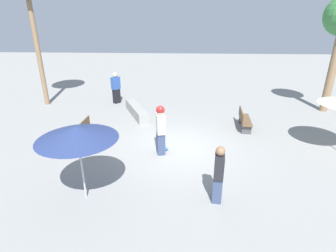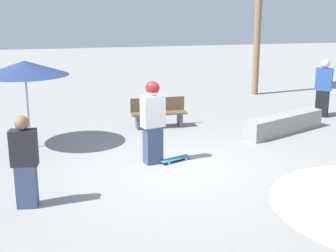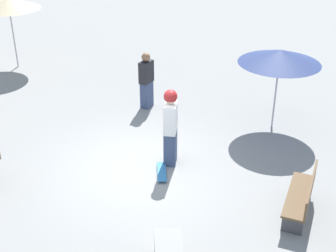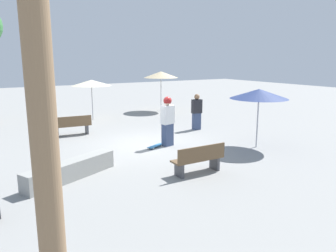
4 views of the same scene
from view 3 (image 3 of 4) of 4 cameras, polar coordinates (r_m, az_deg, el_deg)
The scene contains 7 objects.
ground_plane at distance 10.88m, azimuth -3.26°, elevation -5.24°, with size 60.00×60.00×0.00m, color gray.
skater_main at distance 10.58m, azimuth 0.30°, elevation 0.12°, with size 0.55×0.39×1.87m.
skateboard at distance 10.65m, azimuth -0.78°, elevation -5.59°, with size 0.81×0.51×0.07m.
bench_near at distance 9.63m, azimuth 16.01°, elevation -8.24°, with size 1.61×0.46×0.85m.
shade_umbrella_tan at distance 17.12m, azimuth -18.89°, elevation 14.00°, with size 2.12×2.12×2.46m.
shade_umbrella_navy at distance 12.21m, azimuth 13.47°, elevation 8.24°, with size 2.10×2.10×2.17m.
bystander_watching at distance 13.49m, azimuth -2.65°, elevation 5.57°, with size 0.48×0.31×1.66m.
Camera 3 is at (-8.26, -3.89, 5.91)m, focal length 50.00 mm.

